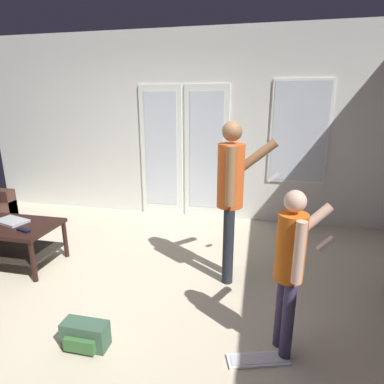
{
  "coord_description": "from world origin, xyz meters",
  "views": [
    {
      "loc": [
        1.32,
        -2.27,
        1.79
      ],
      "look_at": [
        0.77,
        0.28,
        1.04
      ],
      "focal_mm": 29.47,
      "sensor_mm": 36.0,
      "label": 1
    }
  ],
  "objects_px": {
    "coffee_table": "(12,235)",
    "person_adult": "(232,189)",
    "tv_remote_black": "(24,230)",
    "backpack": "(85,335)",
    "person_child": "(291,261)",
    "laptop_closed": "(11,221)",
    "loose_keyboard": "(258,360)"
  },
  "relations": [
    {
      "from": "laptop_closed",
      "to": "coffee_table",
      "type": "bearing_deg",
      "value": -45.91
    },
    {
      "from": "person_adult",
      "to": "backpack",
      "type": "xyz_separation_m",
      "value": [
        -0.95,
        -1.2,
        -0.87
      ]
    },
    {
      "from": "backpack",
      "to": "laptop_closed",
      "type": "distance_m",
      "value": 1.85
    },
    {
      "from": "person_child",
      "to": "laptop_closed",
      "type": "height_order",
      "value": "person_child"
    },
    {
      "from": "tv_remote_black",
      "to": "coffee_table",
      "type": "bearing_deg",
      "value": 172.17
    },
    {
      "from": "tv_remote_black",
      "to": "person_adult",
      "type": "bearing_deg",
      "value": 26.66
    },
    {
      "from": "backpack",
      "to": "loose_keyboard",
      "type": "distance_m",
      "value": 1.29
    },
    {
      "from": "coffee_table",
      "to": "tv_remote_black",
      "type": "height_order",
      "value": "tv_remote_black"
    },
    {
      "from": "coffee_table",
      "to": "person_adult",
      "type": "distance_m",
      "value": 2.49
    },
    {
      "from": "person_adult",
      "to": "laptop_closed",
      "type": "height_order",
      "value": "person_adult"
    },
    {
      "from": "loose_keyboard",
      "to": "laptop_closed",
      "type": "xyz_separation_m",
      "value": [
        -2.76,
        0.91,
        0.48
      ]
    },
    {
      "from": "coffee_table",
      "to": "loose_keyboard",
      "type": "height_order",
      "value": "coffee_table"
    },
    {
      "from": "person_adult",
      "to": "backpack",
      "type": "height_order",
      "value": "person_adult"
    },
    {
      "from": "person_child",
      "to": "laptop_closed",
      "type": "relative_size",
      "value": 3.47
    },
    {
      "from": "coffee_table",
      "to": "tv_remote_black",
      "type": "bearing_deg",
      "value": -25.11
    },
    {
      "from": "loose_keyboard",
      "to": "tv_remote_black",
      "type": "xyz_separation_m",
      "value": [
        -2.44,
        0.72,
        0.48
      ]
    },
    {
      "from": "person_adult",
      "to": "tv_remote_black",
      "type": "distance_m",
      "value": 2.2
    },
    {
      "from": "person_adult",
      "to": "loose_keyboard",
      "type": "bearing_deg",
      "value": -73.21
    },
    {
      "from": "laptop_closed",
      "to": "tv_remote_black",
      "type": "distance_m",
      "value": 0.37
    },
    {
      "from": "person_child",
      "to": "laptop_closed",
      "type": "distance_m",
      "value": 3.04
    },
    {
      "from": "person_child",
      "to": "loose_keyboard",
      "type": "relative_size",
      "value": 2.71
    },
    {
      "from": "coffee_table",
      "to": "backpack",
      "type": "relative_size",
      "value": 2.89
    },
    {
      "from": "person_adult",
      "to": "laptop_closed",
      "type": "relative_size",
      "value": 4.51
    },
    {
      "from": "person_child",
      "to": "laptop_closed",
      "type": "bearing_deg",
      "value": 165.26
    },
    {
      "from": "person_child",
      "to": "laptop_closed",
      "type": "xyz_separation_m",
      "value": [
        -2.93,
        0.77,
        -0.25
      ]
    },
    {
      "from": "coffee_table",
      "to": "loose_keyboard",
      "type": "xyz_separation_m",
      "value": [
        2.73,
        -0.85,
        -0.34
      ]
    },
    {
      "from": "coffee_table",
      "to": "person_child",
      "type": "bearing_deg",
      "value": -13.82
    },
    {
      "from": "person_child",
      "to": "backpack",
      "type": "height_order",
      "value": "person_child"
    },
    {
      "from": "laptop_closed",
      "to": "tv_remote_black",
      "type": "height_order",
      "value": "laptop_closed"
    },
    {
      "from": "loose_keyboard",
      "to": "laptop_closed",
      "type": "distance_m",
      "value": 2.94
    },
    {
      "from": "person_child",
      "to": "tv_remote_black",
      "type": "xyz_separation_m",
      "value": [
        -2.62,
        0.58,
        -0.25
      ]
    },
    {
      "from": "tv_remote_black",
      "to": "loose_keyboard",
      "type": "bearing_deg",
      "value": 0.89
    }
  ]
}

